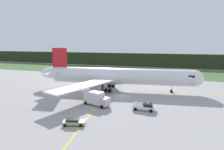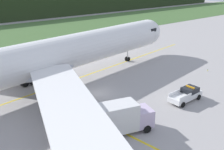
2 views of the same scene
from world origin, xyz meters
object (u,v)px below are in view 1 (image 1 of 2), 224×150
at_px(airliner, 117,76).
at_px(staff_car, 73,122).
at_px(catering_truck, 96,98).
at_px(ops_pickup_truck, 145,107).

relative_size(airliner, staff_car, 12.03).
distance_m(catering_truck, staff_car, 12.30).
bearing_deg(ops_pickup_truck, catering_truck, -178.85).
distance_m(airliner, staff_car, 29.08).
bearing_deg(staff_car, airliner, 89.33).
xyz_separation_m(ops_pickup_truck, catering_truck, (-12.69, -0.25, 0.99)).
relative_size(airliner, catering_truck, 7.37).
distance_m(airliner, ops_pickup_truck, 20.53).
distance_m(ops_pickup_truck, catering_truck, 12.73).
relative_size(ops_pickup_truck, staff_car, 1.17).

